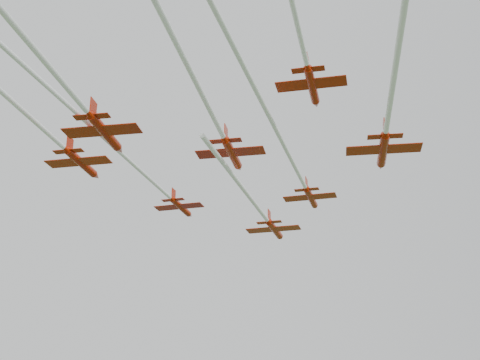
{
  "coord_description": "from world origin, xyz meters",
  "views": [
    {
      "loc": [
        -2.22,
        -94.61,
        16.28
      ],
      "look_at": [
        4.36,
        -3.68,
        51.5
      ],
      "focal_mm": 50.0,
      "sensor_mm": 36.0,
      "label": 1
    }
  ],
  "objects": [
    {
      "name": "jet_row4_right",
      "position": [
        7.96,
        -38.14,
        53.46
      ],
      "size": [
        15.15,
        42.69,
        2.39
      ],
      "rotation": [
        0.0,
        0.0,
        -0.29
      ],
      "color": "#A61902"
    },
    {
      "name": "jet_row3_mid",
      "position": [
        0.34,
        -19.72,
        52.68
      ],
      "size": [
        15.25,
        45.36,
        2.82
      ],
      "rotation": [
        0.0,
        0.0,
        -0.26
      ],
      "color": "#A61902"
    },
    {
      "name": "jet_lead",
      "position": [
        8.99,
        10.04,
        51.04
      ],
      "size": [
        18.68,
        45.43,
        2.87
      ],
      "rotation": [
        0.0,
        0.0,
        -0.34
      ],
      "color": "#A61902"
    },
    {
      "name": "jet_row4_left",
      "position": [
        -16.18,
        -34.06,
        50.23
      ],
      "size": [
        16.66,
        54.01,
        2.78
      ],
      "rotation": [
        0.0,
        0.0,
        -0.24
      ],
      "color": "#A61902"
    },
    {
      "name": "jet_row2_right",
      "position": [
        10.71,
        -12.93,
        50.78
      ],
      "size": [
        21.38,
        54.65,
        2.42
      ],
      "rotation": [
        0.0,
        0.0,
        -0.34
      ],
      "color": "#A61902"
    },
    {
      "name": "jet_row3_right",
      "position": [
        19.79,
        -27.09,
        50.91
      ],
      "size": [
        14.05,
        48.24,
        2.87
      ],
      "rotation": [
        0.0,
        0.0,
        -0.21
      ],
      "color": "#A61902"
    },
    {
      "name": "jet_row3_left",
      "position": [
        -23.09,
        -22.41,
        52.64
      ],
      "size": [
        21.2,
        63.92,
        2.78
      ],
      "rotation": [
        0.0,
        0.0,
        -0.28
      ],
      "color": "#A61902"
    },
    {
      "name": "jet_row2_left",
      "position": [
        -10.74,
        -11.17,
        50.67
      ],
      "size": [
        24.44,
        63.01,
        2.33
      ],
      "rotation": [
        0.0,
        0.0,
        -0.34
      ],
      "color": "#A61902"
    }
  ]
}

